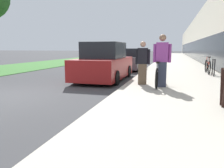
% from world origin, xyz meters
% --- Properties ---
extents(sidewalk_slab, '(4.20, 70.00, 0.13)m').
position_xyz_m(sidewalk_slab, '(5.39, 21.00, 0.07)').
color(sidewalk_slab, '#BCB5A5').
rests_on(sidewalk_slab, ground).
extents(lawn_strip, '(5.60, 70.00, 0.03)m').
position_xyz_m(lawn_strip, '(-6.48, 25.00, 0.01)').
color(lawn_strip, '#3D7533').
rests_on(lawn_strip, ground).
extents(tandem_bicycle, '(0.52, 2.33, 0.90)m').
position_xyz_m(tandem_bicycle, '(4.52, 2.84, 0.51)').
color(tandem_bicycle, black).
rests_on(tandem_bicycle, sidewalk_slab).
extents(person_rider, '(0.62, 0.24, 1.82)m').
position_xyz_m(person_rider, '(4.65, 2.56, 1.05)').
color(person_rider, '#33384C').
rests_on(person_rider, sidewalk_slab).
extents(person_bystander, '(0.54, 0.21, 1.60)m').
position_xyz_m(person_bystander, '(3.93, 2.89, 0.93)').
color(person_bystander, brown).
rests_on(person_bystander, sidewalk_slab).
extents(bike_rack_hoop, '(0.05, 0.60, 0.84)m').
position_xyz_m(bike_rack_hoop, '(6.95, 6.36, 0.64)').
color(bike_rack_hoop, black).
rests_on(bike_rack_hoop, sidewalk_slab).
extents(cruiser_bike_nearest, '(0.52, 1.78, 0.92)m').
position_xyz_m(cruiser_bike_nearest, '(6.84, 7.39, 0.52)').
color(cruiser_bike_nearest, black).
rests_on(cruiser_bike_nearest, sidewalk_slab).
extents(parked_sedan_curbside, '(1.95, 4.21, 1.75)m').
position_xyz_m(parked_sedan_curbside, '(1.96, 4.41, 0.78)').
color(parked_sedan_curbside, maroon).
rests_on(parked_sedan_curbside, ground).
extents(vintage_roadster_curbside, '(1.97, 4.07, 1.46)m').
position_xyz_m(vintage_roadster_curbside, '(2.03, 9.75, 0.67)').
color(vintage_roadster_curbside, '#4C5156').
rests_on(vintage_roadster_curbside, ground).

